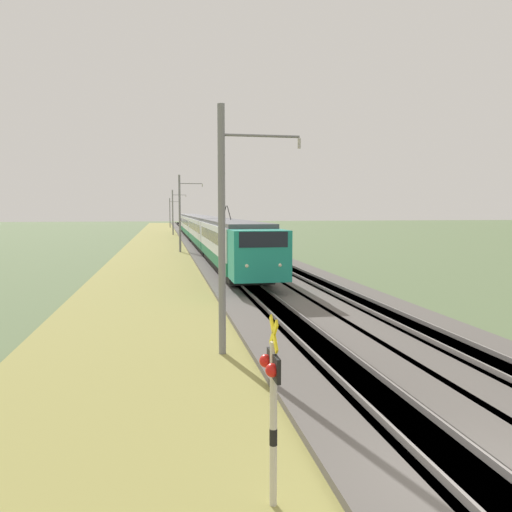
{
  "coord_description": "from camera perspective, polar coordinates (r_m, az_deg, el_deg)",
  "views": [
    {
      "loc": [
        -6.58,
        4.75,
        4.53
      ],
      "look_at": [
        18.95,
        0.0,
        2.14
      ],
      "focal_mm": 35.0,
      "sensor_mm": 36.0,
      "label": 1
    }
  ],
  "objects": [
    {
      "name": "passenger_train",
      "position": [
        65.65,
        -6.4,
        3.25
      ],
      "size": [
        83.22,
        3.02,
        4.88
      ],
      "rotation": [
        0.0,
        0.0,
        3.14
      ],
      "color": "teal",
      "rests_on": "ground"
    },
    {
      "name": "catenary_mast_mid",
      "position": [
        53.28,
        -8.64,
        4.9
      ],
      "size": [
        0.22,
        2.56,
        8.22
      ],
      "color": "slate",
      "rests_on": "ground"
    },
    {
      "name": "crossing_signal_near",
      "position": [
        7.62,
        1.89,
        -15.71
      ],
      "size": [
        0.7,
        0.23,
        2.99
      ],
      "rotation": [
        0.0,
        0.0,
        1.57
      ],
      "color": "beige",
      "rests_on": "ground"
    },
    {
      "name": "ground_plane",
      "position": [
        9.3,
        24.19,
        -24.4
      ],
      "size": [
        400.0,
        400.0,
        0.0
      ],
      "primitive_type": "plane",
      "color": "#60754C"
    },
    {
      "name": "ballast_adjacent",
      "position": [
        57.44,
        -1.6,
        0.88
      ],
      "size": [
        240.0,
        4.4,
        0.3
      ],
      "color": "#605B56",
      "rests_on": "ground"
    },
    {
      "name": "catenary_mast_distant",
      "position": [
        129.77,
        -9.79,
        4.92
      ],
      "size": [
        0.22,
        2.56,
        7.61
      ],
      "color": "slate",
      "rests_on": "ground"
    },
    {
      "name": "ballast_main",
      "position": [
        56.95,
        -5.73,
        0.82
      ],
      "size": [
        240.0,
        4.4,
        0.3
      ],
      "color": "#605B56",
      "rests_on": "ground"
    },
    {
      "name": "track_main",
      "position": [
        56.95,
        -5.73,
        0.83
      ],
      "size": [
        240.0,
        1.57,
        0.45
      ],
      "color": "#4C4238",
      "rests_on": "ground"
    },
    {
      "name": "grass_verge",
      "position": [
        56.76,
        -11.0,
        0.64
      ],
      "size": [
        240.0,
        8.46,
        0.12
      ],
      "color": "#99934C",
      "rests_on": "ground"
    },
    {
      "name": "catenary_mast_near",
      "position": [
        15.11,
        -3.69,
        3.12
      ],
      "size": [
        0.22,
        2.56,
        7.67
      ],
      "color": "slate",
      "rests_on": "ground"
    },
    {
      "name": "track_adjacent",
      "position": [
        57.44,
        -1.6,
        0.89
      ],
      "size": [
        240.0,
        1.57,
        0.45
      ],
      "color": "#4C4238",
      "rests_on": "ground"
    },
    {
      "name": "catenary_mast_far",
      "position": [
        91.52,
        -9.46,
        5.0
      ],
      "size": [
        0.22,
        2.56,
        8.18
      ],
      "color": "slate",
      "rests_on": "ground"
    }
  ]
}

